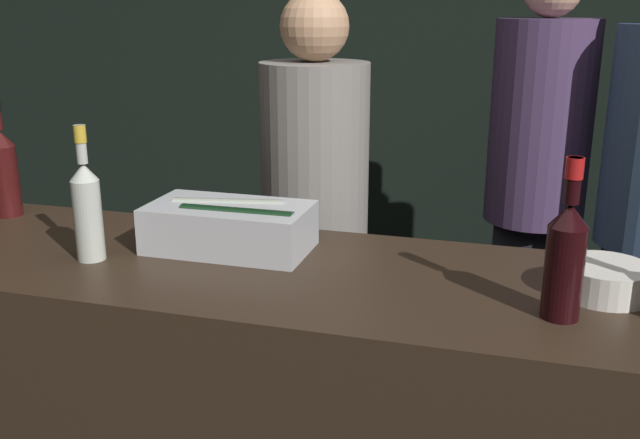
# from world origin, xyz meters

# --- Properties ---
(wall_back_chalkboard) EXTENTS (6.40, 0.06, 2.80)m
(wall_back_chalkboard) POSITION_xyz_m (0.00, 2.42, 1.40)
(wall_back_chalkboard) COLOR black
(wall_back_chalkboard) RESTS_ON ground_plane
(ice_bin_with_bottles) EXTENTS (0.41, 0.23, 0.13)m
(ice_bin_with_bottles) POSITION_xyz_m (-0.26, 0.41, 1.08)
(ice_bin_with_bottles) COLOR #B7BABF
(ice_bin_with_bottles) RESTS_ON bar_counter
(bowl_white) EXTENTS (0.20, 0.20, 0.07)m
(bowl_white) POSITION_xyz_m (0.65, 0.36, 1.05)
(bowl_white) COLOR silver
(bowl_white) RESTS_ON bar_counter
(red_wine_bottle_black_foil) EXTENTS (0.08, 0.08, 0.36)m
(red_wine_bottle_black_foil) POSITION_xyz_m (-1.03, 0.51, 1.16)
(red_wine_bottle_black_foil) COLOR #380F0F
(red_wine_bottle_black_foil) RESTS_ON bar_counter
(rose_wine_bottle) EXTENTS (0.07, 0.07, 0.34)m
(rose_wine_bottle) POSITION_xyz_m (-0.56, 0.24, 1.15)
(rose_wine_bottle) COLOR #B2B7AD
(rose_wine_bottle) RESTS_ON bar_counter
(red_wine_bottle_tall) EXTENTS (0.08, 0.08, 0.33)m
(red_wine_bottle_tall) POSITION_xyz_m (0.55, 0.21, 1.15)
(red_wine_bottle_tall) COLOR black
(red_wine_bottle_tall) RESTS_ON bar_counter
(person_in_hoodie) EXTENTS (0.34, 0.34, 1.67)m
(person_in_hoodie) POSITION_xyz_m (-0.18, 0.91, 0.93)
(person_in_hoodie) COLOR black
(person_in_hoodie) RESTS_ON ground_plane
(person_blond_tee) EXTENTS (0.37, 0.37, 1.79)m
(person_blond_tee) POSITION_xyz_m (0.50, 1.56, 1.00)
(person_blond_tee) COLOR black
(person_blond_tee) RESTS_ON ground_plane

